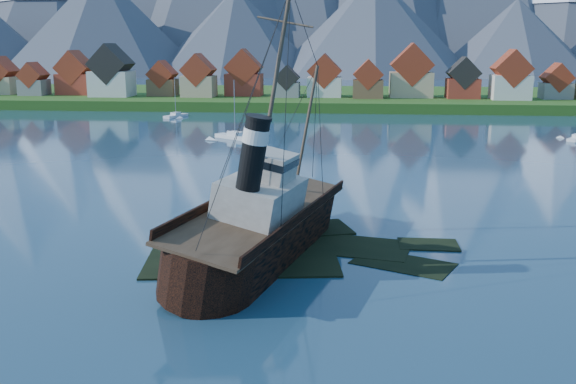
{
  "coord_description": "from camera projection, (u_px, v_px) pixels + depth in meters",
  "views": [
    {
      "loc": [
        6.87,
        -58.41,
        20.01
      ],
      "look_at": [
        0.53,
        6.0,
        5.0
      ],
      "focal_mm": 40.0,
      "sensor_mm": 36.0,
      "label": 1
    }
  ],
  "objects": [
    {
      "name": "shoal",
      "position": [
        297.0,
        253.0,
        63.8
      ],
      "size": [
        31.71,
        21.24,
        1.14
      ],
      "color": "black",
      "rests_on": "ground"
    },
    {
      "name": "shore_bank",
      "position": [
        332.0,
        102.0,
        226.61
      ],
      "size": [
        600.0,
        80.0,
        3.2
      ],
      "primitive_type": "cube",
      "color": "#1E4112",
      "rests_on": "ground"
    },
    {
      "name": "seawall",
      "position": [
        328.0,
        113.0,
        189.77
      ],
      "size": [
        600.0,
        2.5,
        2.0
      ],
      "primitive_type": "cube",
      "color": "#3F3D38",
      "rests_on": "ground"
    },
    {
      "name": "ground",
      "position": [
        276.0,
        256.0,
        61.8
      ],
      "size": [
        1400.0,
        1400.0,
        0.0
      ],
      "primitive_type": "plane",
      "color": "navy",
      "rests_on": "ground"
    },
    {
      "name": "town",
      "position": [
        230.0,
        78.0,
        210.47
      ],
      "size": [
        250.96,
        16.69,
        17.3
      ],
      "color": "maroon",
      "rests_on": "ground"
    },
    {
      "name": "sailboat_c",
      "position": [
        235.0,
        137.0,
        137.98
      ],
      "size": [
        9.75,
        8.01,
        13.12
      ],
      "rotation": [
        0.0,
        0.0,
        0.95
      ],
      "color": "silver",
      "rests_on": "ground"
    },
    {
      "name": "tugboat_wreck",
      "position": [
        259.0,
        220.0,
        62.22
      ],
      "size": [
        7.68,
        33.08,
        26.21
      ],
      "rotation": [
        0.0,
        0.18,
        -0.25
      ],
      "color": "black",
      "rests_on": "ground"
    },
    {
      "name": "sailboat_f",
      "position": [
        176.0,
        116.0,
        178.63
      ],
      "size": [
        5.24,
        8.87,
        11.58
      ],
      "rotation": [
        0.0,
        0.0,
        -0.38
      ],
      "color": "silver",
      "rests_on": "ground"
    }
  ]
}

